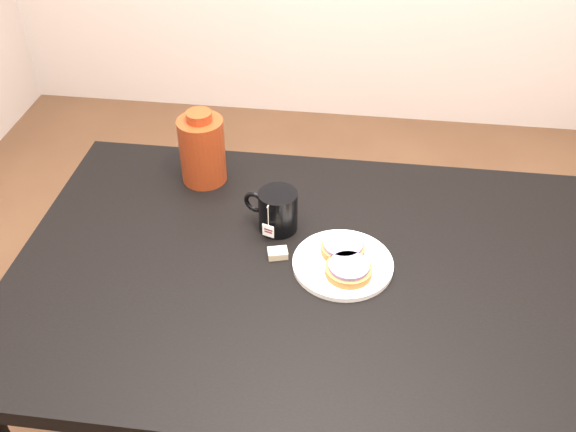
{
  "coord_description": "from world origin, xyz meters",
  "views": [
    {
      "loc": [
        0.07,
        -1.05,
        1.76
      ],
      "look_at": [
        -0.09,
        0.11,
        0.81
      ],
      "focal_mm": 40.0,
      "sensor_mm": 36.0,
      "label": 1
    }
  ],
  "objects": [
    {
      "name": "table",
      "position": [
        0.0,
        0.0,
        0.67
      ],
      "size": [
        1.4,
        0.9,
        0.75
      ],
      "color": "black",
      "rests_on": "ground_plane"
    },
    {
      "name": "plate",
      "position": [
        0.05,
        0.02,
        0.76
      ],
      "size": [
        0.23,
        0.23,
        0.02
      ],
      "color": "white",
      "rests_on": "table"
    },
    {
      "name": "bagel_back",
      "position": [
        0.05,
        0.05,
        0.78
      ],
      "size": [
        0.11,
        0.11,
        0.03
      ],
      "color": "brown",
      "rests_on": "plate"
    },
    {
      "name": "bagel_front",
      "position": [
        0.07,
        -0.02,
        0.78
      ],
      "size": [
        0.11,
        0.11,
        0.03
      ],
      "color": "brown",
      "rests_on": "plate"
    },
    {
      "name": "mug",
      "position": [
        -0.12,
        0.13,
        0.8
      ],
      "size": [
        0.15,
        0.12,
        0.1
      ],
      "rotation": [
        0.0,
        0.0,
        -0.32
      ],
      "color": "black",
      "rests_on": "table"
    },
    {
      "name": "teabag_pouch",
      "position": [
        -0.1,
        0.03,
        0.76
      ],
      "size": [
        0.05,
        0.04,
        0.02
      ],
      "primitive_type": "cube",
      "rotation": [
        0.0,
        0.0,
        0.27
      ],
      "color": "#C6B793",
      "rests_on": "table"
    },
    {
      "name": "bagel_package",
      "position": [
        -0.34,
        0.31,
        0.84
      ],
      "size": [
        0.13,
        0.13,
        0.2
      ],
      "rotation": [
        0.0,
        0.0,
        -0.09
      ],
      "color": "#5D1B0C",
      "rests_on": "table"
    }
  ]
}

